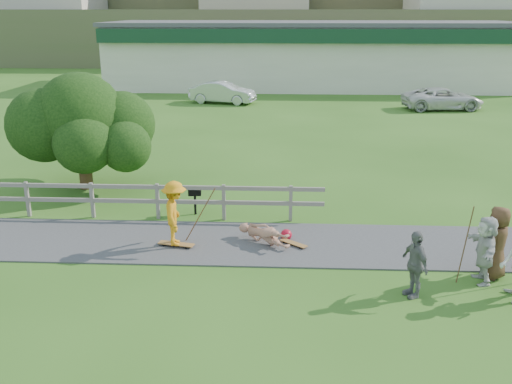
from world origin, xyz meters
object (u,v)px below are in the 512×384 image
skater_fallen (264,234)px  spectator_d (485,250)px  car_silver (223,93)px  tree (83,143)px  spectator_c (497,242)px  spectator_b (415,264)px  skater_rider (175,217)px  car_white (443,99)px  bbq (195,201)px

skater_fallen → spectator_d: spectator_d is taller
car_silver → tree: size_ratio=0.91×
skater_fallen → spectator_d: 5.52m
spectator_c → spectator_b: bearing=-29.3°
skater_rider → car_white: (12.76, 22.51, -0.18)m
car_white → bbq: size_ratio=5.91×
tree → skater_fallen: bearing=-36.4°
skater_fallen → spectator_c: spectator_c is taller
spectator_b → spectator_d: 1.92m
skater_rider → car_white: skater_rider is taller
skater_rider → spectator_d: (7.47, -1.62, -0.06)m
spectator_c → skater_fallen: bearing=-72.7°
skater_fallen → bbq: (-2.21, 2.27, 0.12)m
spectator_c → spectator_d: size_ratio=1.08×
bbq → spectator_c: bearing=-31.8°
bbq → spectator_d: bearing=-34.5°
skater_fallen → spectator_c: 5.78m
spectator_d → tree: 13.46m
spectator_b → spectator_d: bearing=93.6°
skater_rider → car_white: 25.87m
spectator_c → car_white: (4.93, 23.85, -0.19)m
skater_rider → bbq: 2.64m
car_silver → bbq: car_silver is taller
skater_rider → car_silver: bearing=-4.7°
skater_fallen → bbq: bbq is taller
car_white → skater_rider: bearing=144.0°
car_silver → bbq: (1.45, -21.73, -0.30)m
spectator_d → car_silver: spectator_d is taller
car_white → bbq: (-12.64, -19.91, -0.27)m
spectator_b → car_white: size_ratio=0.31×
skater_fallen → spectator_d: size_ratio=1.00×
skater_fallen → tree: bearing=93.3°
spectator_d → bbq: (-7.35, 4.22, -0.39)m
car_silver → bbq: size_ratio=5.23×
car_white → tree: 24.27m
spectator_b → car_silver: 27.64m
spectator_d → car_silver: 27.40m
spectator_c → car_silver: spectator_c is taller
spectator_c → car_white: bearing=-157.5°
spectator_b → spectator_c: 2.36m
skater_fallen → car_silver: car_silver is taller
skater_rider → skater_fallen: 2.42m
spectator_b → car_silver: (-7.05, 26.72, -0.05)m
spectator_d → car_silver: bearing=-158.9°
tree → bbq: bearing=-30.5°
car_silver → car_white: (14.09, -1.82, -0.03)m
spectator_d → bbq: bearing=-117.5°
car_silver → tree: 19.44m
spectator_b → spectator_c: (2.11, 1.05, 0.11)m
spectator_d → car_white: (5.28, 24.13, -0.12)m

